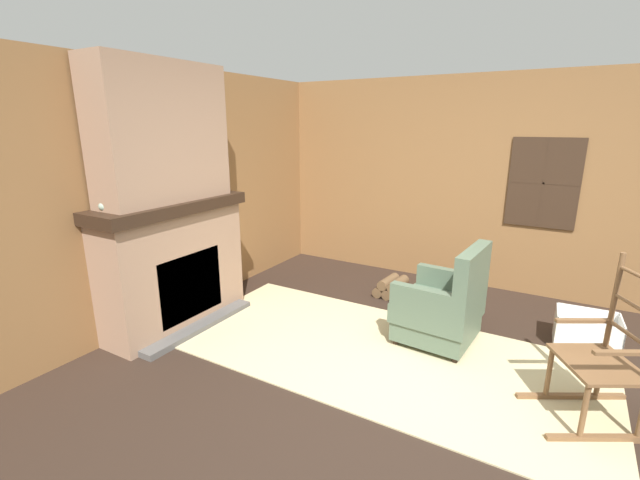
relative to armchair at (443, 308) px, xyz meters
The scene contains 12 objects.
ground_plane 1.01m from the armchair, 90.18° to the right, with size 14.00×14.00×0.00m, color #2D2119.
wood_panel_wall_left 3.00m from the armchair, 160.66° to the right, with size 0.06×5.92×2.55m.
wood_panel_wall_back 1.98m from the armchair, 89.59° to the left, with size 5.92×0.09×2.55m.
fireplace_hearth 2.62m from the armchair, 158.71° to the right, with size 0.66×1.59×1.27m.
chimney_breast 3.04m from the armchair, 158.81° to the right, with size 0.40×1.31×1.26m.
area_rug 0.73m from the armchair, 132.30° to the right, with size 3.73×1.73×0.01m.
armchair is the anchor object (origin of this frame).
rocking_chair 1.33m from the armchair, 24.27° to the right, with size 0.93×0.81×1.14m.
firewood_stack 1.17m from the armchair, 133.61° to the left, with size 0.40×0.39×0.22m.
laundry_basket 1.31m from the armchair, 26.28° to the left, with size 0.54×0.41×0.32m.
oil_lamp_vase 3.10m from the armchair, 147.89° to the right, with size 0.11×0.11×0.26m.
storage_case 2.72m from the armchair, 168.57° to the right, with size 0.17×0.21×0.12m.
Camera 1 is at (0.86, -2.75, 1.98)m, focal length 24.00 mm.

